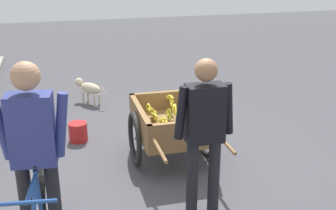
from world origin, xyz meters
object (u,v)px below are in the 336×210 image
Objects in this scene: plastic_bucket at (78,132)px; dog at (89,88)px; vendor_person at (204,126)px; apple_crate at (14,115)px; fruit_cart at (171,125)px; cyclist_person at (33,144)px.

dog is at bearing -11.42° from plastic_bucket.
dog is 1.50m from plastic_bucket.
dog is at bearing 11.83° from vendor_person.
vendor_person is 3.58m from dog.
fruit_cart is at bearing -132.10° from apple_crate.
fruit_cart is 1.10× the size of vendor_person.
apple_crate is at bearing 33.21° from vendor_person.
apple_crate is (2.86, 1.87, -0.77)m from vendor_person.
fruit_cart is 1.24m from vendor_person.
apple_crate is (0.87, 0.86, -0.00)m from plastic_bucket.
cyclist_person is 6.43× the size of plastic_bucket.
cyclist_person is (-0.15, 1.46, 0.08)m from vendor_person.
dog is 1.26× the size of apple_crate.
cyclist_person is 3.74m from dog.
dog is (3.60, -0.73, -0.70)m from cyclist_person.
cyclist_person is (-1.30, 1.48, 0.53)m from fruit_cart.
fruit_cart reaches higher than apple_crate.
plastic_bucket is at bearing 27.11° from vendor_person.
fruit_cart is 1.37m from plastic_bucket.
plastic_bucket is (1.99, 1.02, -0.77)m from vendor_person.
vendor_person reaches higher than fruit_cart.
vendor_person is 3.44× the size of apple_crate.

